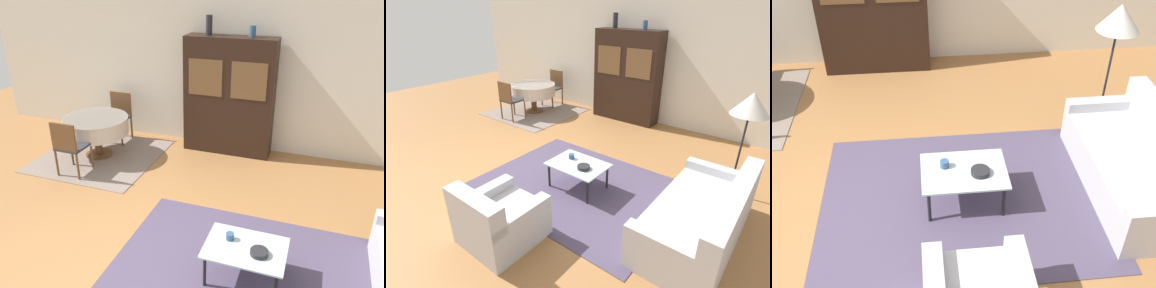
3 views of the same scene
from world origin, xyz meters
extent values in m
plane|color=#9E6B3D|center=(0.00, 0.00, 0.00)|extent=(14.00, 14.00, 0.00)
cube|color=beige|center=(0.00, 3.63, 1.35)|extent=(10.00, 0.06, 2.70)
cube|color=#4C425B|center=(1.21, 0.24, 0.01)|extent=(2.96, 2.26, 0.01)
cube|color=gray|center=(-1.90, 2.31, 0.01)|extent=(2.05, 2.05, 0.01)
cylinder|color=black|center=(0.85, -0.05, 0.20)|extent=(0.04, 0.04, 0.39)
cylinder|color=black|center=(0.85, 0.46, 0.20)|extent=(0.04, 0.04, 0.39)
cylinder|color=black|center=(1.59, 0.46, 0.20)|extent=(0.04, 0.04, 0.39)
cube|color=silver|center=(1.22, 0.21, 0.41)|extent=(0.86, 0.62, 0.02)
cube|color=black|center=(0.21, 3.35, 1.05)|extent=(1.59, 0.45, 2.10)
cube|color=brown|center=(-0.17, 3.12, 1.42)|extent=(0.60, 0.01, 0.63)
cube|color=brown|center=(0.59, 3.12, 1.42)|extent=(0.60, 0.01, 0.63)
cylinder|color=brown|center=(-1.95, 2.35, 0.03)|extent=(0.48, 0.48, 0.03)
cylinder|color=brown|center=(-1.95, 2.35, 0.22)|extent=(0.14, 0.14, 0.43)
cylinder|color=beige|center=(-1.95, 2.35, 0.59)|extent=(1.13, 1.13, 0.30)
cylinder|color=beige|center=(-1.95, 2.35, 0.72)|extent=(1.14, 1.14, 0.03)
cylinder|color=brown|center=(-2.16, 1.84, 0.24)|extent=(0.04, 0.04, 0.45)
cylinder|color=brown|center=(-1.75, 1.84, 0.24)|extent=(0.04, 0.04, 0.45)
cylinder|color=brown|center=(-2.16, 1.44, 0.24)|extent=(0.04, 0.04, 0.45)
cylinder|color=brown|center=(-1.75, 1.44, 0.24)|extent=(0.04, 0.04, 0.45)
cube|color=#333338|center=(-1.95, 1.64, 0.48)|extent=(0.44, 0.44, 0.04)
cube|color=brown|center=(-1.95, 1.44, 0.72)|extent=(0.44, 0.04, 0.45)
cylinder|color=brown|center=(-1.75, 2.85, 0.24)|extent=(0.04, 0.04, 0.45)
cylinder|color=brown|center=(-2.16, 2.85, 0.24)|extent=(0.04, 0.04, 0.45)
cylinder|color=brown|center=(-1.75, 3.26, 0.24)|extent=(0.04, 0.04, 0.45)
cylinder|color=brown|center=(-2.16, 3.26, 0.24)|extent=(0.04, 0.04, 0.45)
cube|color=#333338|center=(-1.95, 3.05, 0.48)|extent=(0.44, 0.44, 0.04)
cube|color=brown|center=(-1.95, 3.25, 0.72)|extent=(0.44, 0.04, 0.45)
cylinder|color=#33517A|center=(1.03, 0.28, 0.46)|extent=(0.09, 0.09, 0.08)
cylinder|color=#232328|center=(1.38, 0.14, 0.44)|extent=(0.19, 0.19, 0.05)
cylinder|color=#232328|center=(-0.19, 3.35, 2.26)|extent=(0.11, 0.11, 0.33)
cylinder|color=#33517A|center=(0.56, 3.35, 2.20)|extent=(0.11, 0.11, 0.19)
camera|label=1|loc=(1.74, -2.94, 3.03)|focal=35.00mm
camera|label=2|loc=(3.67, -2.90, 2.61)|focal=28.00mm
camera|label=3|loc=(0.86, -3.17, 3.34)|focal=42.00mm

